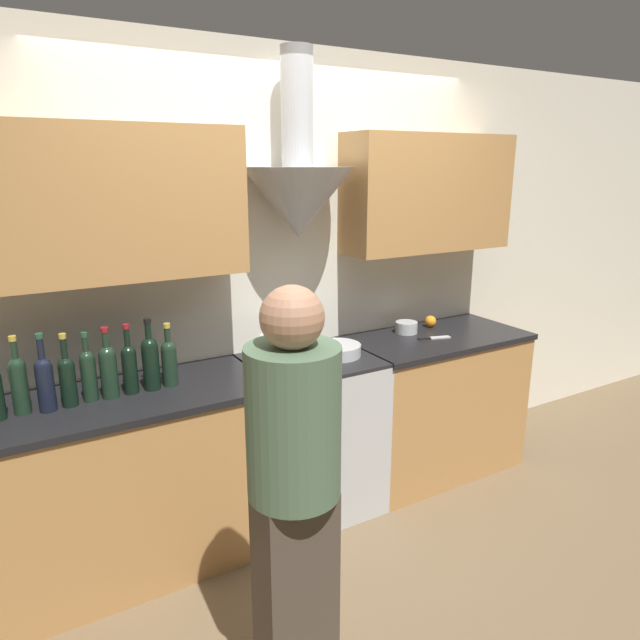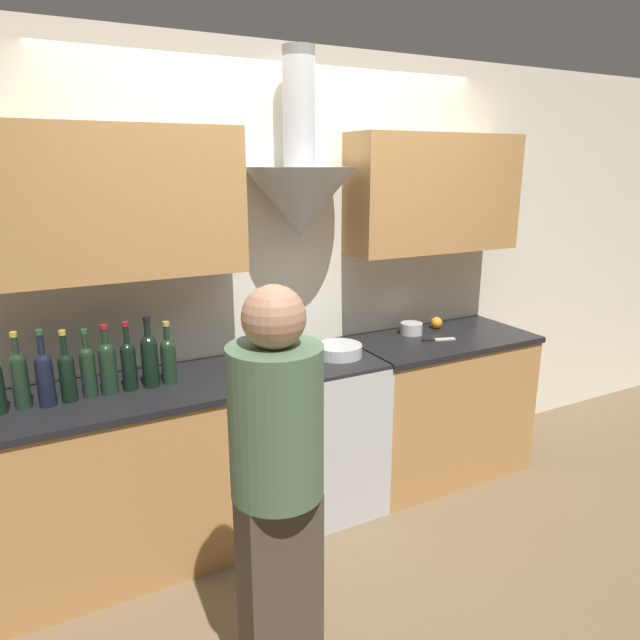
% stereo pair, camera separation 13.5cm
% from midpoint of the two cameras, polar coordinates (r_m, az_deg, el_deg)
% --- Properties ---
extents(ground_plane, '(12.00, 12.00, 0.00)m').
position_cam_midpoint_polar(ground_plane, '(3.37, 0.74, -20.52)').
color(ground_plane, brown).
extents(wall_back, '(8.40, 0.60, 2.60)m').
position_cam_midpoint_polar(wall_back, '(3.26, -5.09, 6.53)').
color(wall_back, silver).
rests_on(wall_back, ground_plane).
extents(counter_left, '(1.38, 0.62, 0.92)m').
position_cam_midpoint_polar(counter_left, '(3.08, -19.90, -15.09)').
color(counter_left, '#B27F47').
rests_on(counter_left, ground_plane).
extents(counter_right, '(1.15, 0.62, 0.92)m').
position_cam_midpoint_polar(counter_right, '(3.84, 10.22, -8.10)').
color(counter_right, '#B27F47').
rests_on(counter_right, ground_plane).
extents(stove_range, '(0.71, 0.60, 0.92)m').
position_cam_midpoint_polar(stove_range, '(3.36, -2.07, -11.31)').
color(stove_range, '#B7BABC').
rests_on(stove_range, ground_plane).
extents(wine_bottle_2, '(0.07, 0.07, 0.35)m').
position_cam_midpoint_polar(wine_bottle_2, '(2.82, -29.14, -5.45)').
color(wine_bottle_2, black).
rests_on(wine_bottle_2, counter_left).
extents(wine_bottle_3, '(0.07, 0.07, 0.35)m').
position_cam_midpoint_polar(wine_bottle_3, '(2.79, -27.08, -5.43)').
color(wine_bottle_3, black).
rests_on(wine_bottle_3, counter_left).
extents(wine_bottle_4, '(0.07, 0.07, 0.34)m').
position_cam_midpoint_polar(wine_bottle_4, '(2.81, -25.21, -5.28)').
color(wine_bottle_4, black).
rests_on(wine_bottle_4, counter_left).
extents(wine_bottle_5, '(0.07, 0.07, 0.33)m').
position_cam_midpoint_polar(wine_bottle_5, '(2.83, -23.43, -4.85)').
color(wine_bottle_5, black).
rests_on(wine_bottle_5, counter_left).
extents(wine_bottle_6, '(0.08, 0.08, 0.34)m').
position_cam_midpoint_polar(wine_bottle_6, '(2.83, -21.69, -4.55)').
color(wine_bottle_6, black).
rests_on(wine_bottle_6, counter_left).
extents(wine_bottle_7, '(0.07, 0.07, 0.34)m').
position_cam_midpoint_polar(wine_bottle_7, '(2.85, -19.81, -4.35)').
color(wine_bottle_7, black).
rests_on(wine_bottle_7, counter_left).
extents(wine_bottle_8, '(0.08, 0.08, 0.35)m').
position_cam_midpoint_polar(wine_bottle_8, '(2.86, -17.90, -3.86)').
color(wine_bottle_8, black).
rests_on(wine_bottle_8, counter_left).
extents(wine_bottle_9, '(0.07, 0.07, 0.31)m').
position_cam_midpoint_polar(wine_bottle_9, '(2.89, -16.15, -3.89)').
color(wine_bottle_9, black).
rests_on(wine_bottle_9, counter_left).
extents(stock_pot, '(0.23, 0.23, 0.15)m').
position_cam_midpoint_polar(stock_pot, '(3.14, -5.19, -2.83)').
color(stock_pot, '#B7BABC').
rests_on(stock_pot, stove_range).
extents(mixing_bowl, '(0.27, 0.27, 0.07)m').
position_cam_midpoint_polar(mixing_bowl, '(3.23, 0.54, -3.03)').
color(mixing_bowl, '#B7BABC').
rests_on(mixing_bowl, stove_range).
extents(orange_fruit, '(0.08, 0.08, 0.08)m').
position_cam_midpoint_polar(orange_fruit, '(3.85, 10.00, -0.14)').
color(orange_fruit, orange).
rests_on(orange_fruit, counter_right).
extents(saucepan, '(0.14, 0.14, 0.07)m').
position_cam_midpoint_polar(saucepan, '(3.69, 7.60, -0.74)').
color(saucepan, '#B7BABC').
rests_on(saucepan, counter_right).
extents(chefs_knife, '(0.21, 0.09, 0.01)m').
position_cam_midpoint_polar(chefs_knife, '(3.61, 10.32, -1.77)').
color(chefs_knife, silver).
rests_on(chefs_knife, counter_right).
extents(person_foreground_left, '(0.31, 0.31, 1.62)m').
position_cam_midpoint_polar(person_foreground_left, '(2.01, -4.60, -16.97)').
color(person_foreground_left, '#473D33').
rests_on(person_foreground_left, ground_plane).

